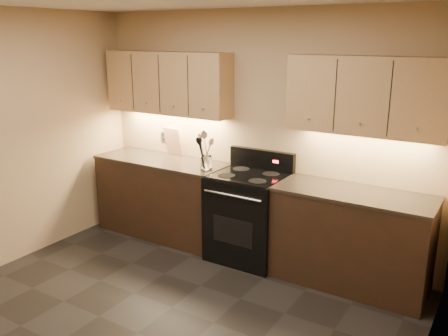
{
  "coord_description": "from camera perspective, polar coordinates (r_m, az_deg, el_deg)",
  "views": [
    {
      "loc": [
        2.36,
        -2.45,
        2.32
      ],
      "look_at": [
        -0.08,
        1.45,
        1.03
      ],
      "focal_mm": 38.0,
      "sensor_mm": 36.0,
      "label": 1
    }
  ],
  "objects": [
    {
      "name": "floor",
      "position": [
        4.12,
        -10.33,
        -18.94
      ],
      "size": [
        4.0,
        4.0,
        0.0
      ],
      "primitive_type": "plane",
      "color": "black",
      "rests_on": "ground"
    },
    {
      "name": "wall_back",
      "position": [
        5.14,
        4.07,
        4.14
      ],
      "size": [
        4.0,
        0.04,
        2.6
      ],
      "primitive_type": "cube",
      "color": "tan",
      "rests_on": "ground"
    },
    {
      "name": "wall_right",
      "position": [
        2.68,
        22.06,
        -7.91
      ],
      "size": [
        0.04,
        4.0,
        2.6
      ],
      "primitive_type": "cube",
      "color": "tan",
      "rests_on": "ground"
    },
    {
      "name": "counter_left",
      "position": [
        5.71,
        -7.33,
        -3.45
      ],
      "size": [
        1.62,
        0.62,
        0.93
      ],
      "color": "black",
      "rests_on": "ground"
    },
    {
      "name": "counter_right",
      "position": [
        4.7,
        15.02,
        -8.19
      ],
      "size": [
        1.46,
        0.62,
        0.93
      ],
      "color": "black",
      "rests_on": "ground"
    },
    {
      "name": "stove",
      "position": [
        5.07,
        2.99,
        -5.7
      ],
      "size": [
        0.76,
        0.68,
        1.14
      ],
      "color": "black",
      "rests_on": "ground"
    },
    {
      "name": "upper_cab_left",
      "position": [
        5.55,
        -6.81,
        10.13
      ],
      "size": [
        1.6,
        0.3,
        0.7
      ],
      "primitive_type": "cube",
      "color": "tan",
      "rests_on": "wall_back"
    },
    {
      "name": "upper_cab_right",
      "position": [
        4.49,
        16.8,
        8.33
      ],
      "size": [
        1.44,
        0.3,
        0.7
      ],
      "primitive_type": "cube",
      "color": "tan",
      "rests_on": "wall_back"
    },
    {
      "name": "outlet_plate",
      "position": [
        5.88,
        -7.25,
        3.72
      ],
      "size": [
        0.08,
        0.01,
        0.12
      ],
      "primitive_type": "cube",
      "color": "#B2B5BA",
      "rests_on": "wall_back"
    },
    {
      "name": "utensil_crock",
      "position": [
        5.1,
        -2.18,
        0.65
      ],
      "size": [
        0.16,
        0.16,
        0.16
      ],
      "color": "white",
      "rests_on": "counter_left"
    },
    {
      "name": "cutting_board",
      "position": [
        5.76,
        -6.15,
        3.24
      ],
      "size": [
        0.28,
        0.12,
        0.33
      ],
      "primitive_type": "cube",
      "rotation": [
        0.2,
        0.0,
        -0.15
      ],
      "color": "tan",
      "rests_on": "counter_left"
    },
    {
      "name": "wooden_spoon",
      "position": [
        5.09,
        -2.66,
        1.84
      ],
      "size": [
        0.14,
        0.16,
        0.33
      ],
      "primitive_type": null,
      "rotation": [
        -0.24,
        0.28,
        0.22
      ],
      "color": "tan",
      "rests_on": "utensil_crock"
    },
    {
      "name": "black_spoon",
      "position": [
        5.09,
        -2.29,
        2.02
      ],
      "size": [
        0.08,
        0.17,
        0.36
      ],
      "primitive_type": null,
      "rotation": [
        0.31,
        -0.05,
        -0.02
      ],
      "color": "black",
      "rests_on": "utensil_crock"
    },
    {
      "name": "black_turner",
      "position": [
        5.06,
        -2.32,
        1.85
      ],
      "size": [
        0.18,
        0.11,
        0.36
      ],
      "primitive_type": null,
      "rotation": [
        -0.11,
        -0.19,
        0.43
      ],
      "color": "black",
      "rests_on": "utensil_crock"
    },
    {
      "name": "steel_spatula",
      "position": [
        5.07,
        -1.95,
        2.19
      ],
      "size": [
        0.26,
        0.16,
        0.39
      ],
      "primitive_type": null,
      "rotation": [
        -0.04,
        -0.45,
        -0.27
      ],
      "color": "silver",
      "rests_on": "utensil_crock"
    },
    {
      "name": "steel_skimmer",
      "position": [
        5.05,
        -1.87,
        2.09
      ],
      "size": [
        0.2,
        0.16,
        0.41
      ],
      "primitive_type": null,
      "rotation": [
        -0.17,
        -0.29,
        -0.05
      ],
      "color": "silver",
      "rests_on": "utensil_crock"
    }
  ]
}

